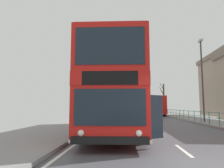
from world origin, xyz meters
TOP-DOWN VIEW (x-y plane):
  - double_decker_bus_main at (-2.58, 7.10)m, footprint 3.48×11.02m
  - background_bus_far_lane at (2.98, 31.50)m, footprint 2.72×10.26m
  - pedestrian_railing_far_kerb at (4.45, 15.88)m, footprint 0.05×29.24m
  - street_lamp_far_side at (5.00, 14.03)m, footprint 0.28×0.60m
  - bare_tree_far_00 at (5.89, 37.83)m, footprint 1.20×2.70m

SIDE VIEW (x-z plane):
  - pedestrian_railing_far_kerb at x=4.45m, z-range 0.30..1.26m
  - background_bus_far_lane at x=2.98m, z-range 0.15..3.32m
  - double_decker_bus_main at x=-2.58m, z-range 0.10..4.44m
  - bare_tree_far_00 at x=5.89m, z-range 0.26..6.40m
  - street_lamp_far_side at x=5.00m, z-range 0.75..8.27m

